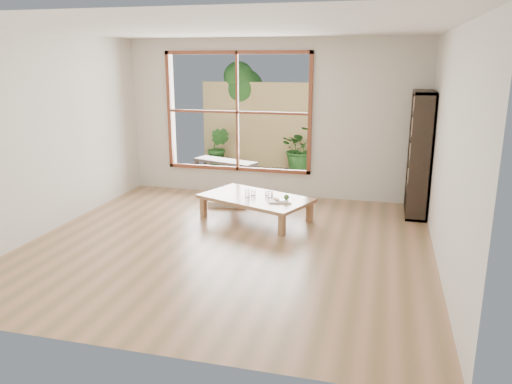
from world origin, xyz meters
TOP-DOWN VIEW (x-y plane):
  - ground at (0.00, 0.00)m, footprint 5.00×5.00m
  - low_table at (0.07, 1.05)m, footprint 1.76×1.39m
  - floor_cushion at (-0.53, 1.78)m, footprint 0.67×0.67m
  - bookshelf at (2.33, 1.90)m, footprint 0.29×0.82m
  - glass_tall at (-0.04, 1.00)m, footprint 0.07×0.07m
  - glass_mid at (0.29, 1.05)m, footprint 0.07×0.07m
  - glass_short at (0.23, 1.15)m, footprint 0.06×0.06m
  - glass_small at (0.02, 1.11)m, footprint 0.07×0.07m
  - food_tray at (0.49, 0.90)m, footprint 0.34×0.28m
  - deck at (-0.60, 3.56)m, footprint 2.80×2.00m
  - garden_bench at (-1.05, 3.11)m, footprint 1.30×0.75m
  - bamboo_fence at (-0.60, 4.56)m, footprint 2.80×0.06m
  - shrub_right at (0.19, 4.33)m, footprint 1.07×1.01m
  - shrub_left at (-1.57, 4.23)m, footprint 0.49×0.41m
  - garden_tree at (-1.28, 4.86)m, footprint 1.04×0.85m

SIDE VIEW (x-z plane):
  - ground at x=0.00m, z-range 0.00..0.00m
  - deck at x=-0.60m, z-range -0.03..0.03m
  - floor_cushion at x=-0.53m, z-range 0.00..0.09m
  - low_table at x=0.07m, z-range 0.13..0.47m
  - garden_bench at x=-1.05m, z-range 0.16..0.56m
  - food_tray at x=0.49m, z-range 0.31..0.41m
  - glass_small at x=0.02m, z-range 0.34..0.42m
  - glass_short at x=0.23m, z-range 0.34..0.42m
  - glass_mid at x=0.29m, z-range 0.34..0.44m
  - glass_tall at x=-0.04m, z-range 0.34..0.46m
  - shrub_left at x=-1.57m, z-range 0.03..0.88m
  - shrub_right at x=0.19m, z-range 0.02..0.98m
  - bamboo_fence at x=-0.60m, z-range 0.00..1.80m
  - bookshelf at x=2.33m, z-range 0.00..1.83m
  - garden_tree at x=-1.28m, z-range 0.52..2.74m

